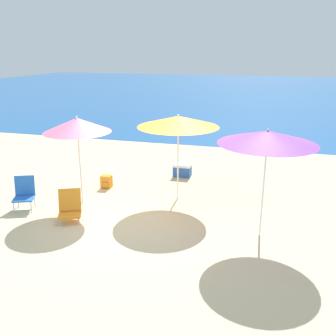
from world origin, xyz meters
The scene contains 9 objects.
ground_plane centered at (0.00, 0.00, 0.00)m, with size 60.00×60.00×0.00m, color beige.
sea_water centered at (0.00, 26.19, 0.00)m, with size 60.00×40.00×0.01m.
beach_umbrella_orange centered at (0.70, 0.97, 1.88)m, with size 1.88×1.88×2.05m.
beach_umbrella_purple centered at (2.69, -0.41, 1.94)m, with size 1.79×1.79×2.10m.
beach_umbrella_pink centered at (-1.39, 0.13, 1.85)m, with size 1.50×1.50×2.05m.
beach_chair_blue centered at (-2.49, -0.49, 0.38)m, with size 0.58×0.59×0.73m.
beach_chair_orange centered at (-1.19, -0.77, 0.29)m, with size 0.63×0.65×0.64m.
backpack_orange centered at (-1.27, 1.21, 0.16)m, with size 0.26×0.24×0.32m.
cooler_box centered at (0.41, 2.63, 0.18)m, with size 0.50×0.33×0.36m.
Camera 1 is at (2.74, -7.16, 3.44)m, focal length 40.00 mm.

